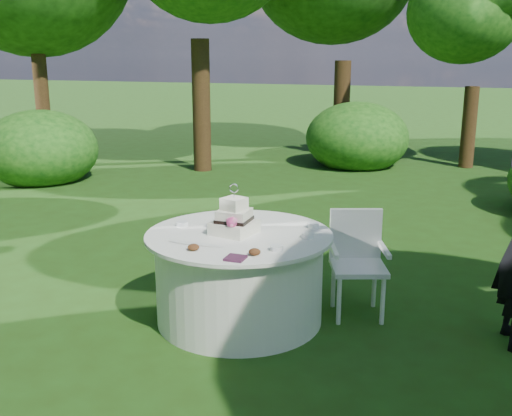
% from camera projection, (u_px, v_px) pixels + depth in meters
% --- Properties ---
extents(ground, '(80.00, 80.00, 0.00)m').
position_uv_depth(ground, '(240.00, 319.00, 5.16)').
color(ground, '#203E11').
rests_on(ground, ground).
extents(napkins, '(0.14, 0.14, 0.02)m').
position_uv_depth(napkins, '(235.00, 258.00, 4.33)').
color(napkins, '#481F3A').
rests_on(napkins, table).
extents(feather_plume, '(0.48, 0.07, 0.01)m').
position_uv_depth(feather_plume, '(196.00, 244.00, 4.67)').
color(feather_plume, silver).
rests_on(feather_plume, table).
extents(table, '(1.56, 1.56, 0.77)m').
position_uv_depth(table, '(239.00, 276.00, 5.06)').
color(table, white).
rests_on(table, ground).
extents(cake, '(0.38, 0.38, 0.43)m').
position_uv_depth(cake, '(234.00, 220.00, 4.93)').
color(cake, white).
rests_on(cake, table).
extents(chair, '(0.58, 0.58, 0.91)m').
position_uv_depth(chair, '(357.00, 255.00, 5.19)').
color(chair, silver).
rests_on(chair, ground).
extents(votives, '(1.21, 0.85, 0.04)m').
position_uv_depth(votives, '(260.00, 229.00, 5.02)').
color(votives, white).
rests_on(votives, table).
extents(petal_cups, '(0.56, 0.14, 0.05)m').
position_uv_depth(petal_cups, '(224.00, 249.00, 4.47)').
color(petal_cups, '#562D16').
rests_on(petal_cups, table).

